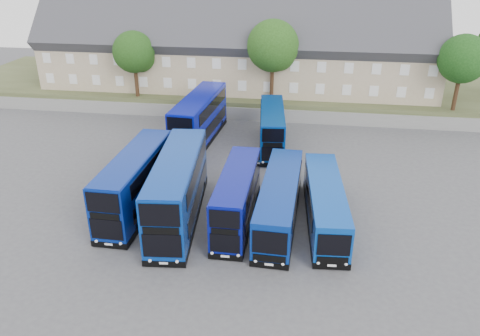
% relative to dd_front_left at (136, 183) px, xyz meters
% --- Properties ---
extents(ground, '(120.00, 120.00, 0.00)m').
position_rel_dd_front_left_xyz_m(ground, '(6.21, -2.76, -2.16)').
color(ground, '#49494E').
rests_on(ground, ground).
extents(retaining_wall, '(70.00, 0.40, 1.50)m').
position_rel_dd_front_left_xyz_m(retaining_wall, '(6.21, 21.24, -1.41)').
color(retaining_wall, slate).
rests_on(retaining_wall, ground).
extents(earth_bank, '(80.00, 20.00, 2.00)m').
position_rel_dd_front_left_xyz_m(earth_bank, '(6.21, 31.24, -1.16)').
color(earth_bank, '#444C2A').
rests_on(earth_bank, ground).
extents(terrace_row, '(48.00, 10.40, 11.20)m').
position_rel_dd_front_left_xyz_m(terrace_row, '(3.21, 27.24, 4.44)').
color(terrace_row, tan).
rests_on(terrace_row, earth_bank).
extents(dd_front_left, '(2.72, 11.10, 4.40)m').
position_rel_dd_front_left_xyz_m(dd_front_left, '(0.00, 0.00, 0.00)').
color(dd_front_left, navy).
rests_on(dd_front_left, ground).
extents(dd_front_mid, '(3.92, 12.24, 4.79)m').
position_rel_dd_front_left_xyz_m(dd_front_mid, '(3.53, -0.98, 0.19)').
color(dd_front_mid, navy).
rests_on(dd_front_mid, ground).
extents(dd_front_right, '(2.28, 9.81, 3.89)m').
position_rel_dd_front_left_xyz_m(dd_front_right, '(7.79, -0.81, -0.25)').
color(dd_front_right, '#060F7E').
rests_on(dd_front_right, ground).
extents(dd_rear_left, '(3.52, 12.00, 4.71)m').
position_rel_dd_front_left_xyz_m(dd_rear_left, '(1.63, 14.17, 0.16)').
color(dd_rear_left, '#0914A7').
rests_on(dd_rear_left, ground).
extents(dd_rear_right, '(3.25, 10.10, 3.94)m').
position_rel_dd_front_left_xyz_m(dd_rear_right, '(9.06, 13.60, -0.23)').
color(dd_rear_right, navy).
rests_on(dd_rear_right, ground).
extents(coach_east_a, '(2.87, 11.89, 3.23)m').
position_rel_dd_front_left_xyz_m(coach_east_a, '(10.81, -0.24, -0.58)').
color(coach_east_a, navy).
rests_on(coach_east_a, ground).
extents(coach_east_b, '(3.20, 11.38, 3.07)m').
position_rel_dd_front_left_xyz_m(coach_east_b, '(14.05, -0.08, -0.65)').
color(coach_east_b, '#083EA2').
rests_on(coach_east_b, ground).
extents(tree_west, '(4.80, 4.80, 7.65)m').
position_rel_dd_front_left_xyz_m(tree_west, '(-7.64, 22.33, 4.89)').
color(tree_west, '#382314').
rests_on(tree_west, earth_bank).
extents(tree_mid, '(5.76, 5.76, 9.18)m').
position_rel_dd_front_left_xyz_m(tree_mid, '(8.36, 22.83, 5.91)').
color(tree_mid, '#382314').
rests_on(tree_mid, earth_bank).
extents(tree_east, '(5.12, 5.12, 8.16)m').
position_rel_dd_front_left_xyz_m(tree_east, '(28.36, 22.33, 5.23)').
color(tree_east, '#382314').
rests_on(tree_east, earth_bank).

